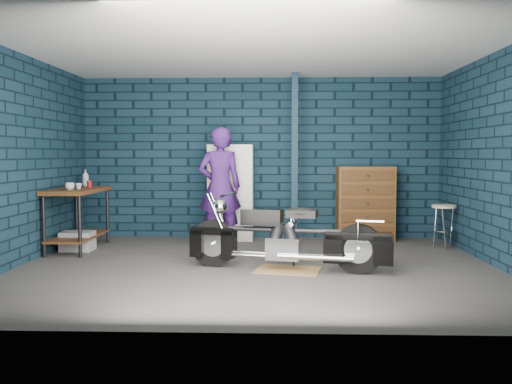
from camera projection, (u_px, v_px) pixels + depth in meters
ground at (256, 267)px, 6.77m from camera, size 6.00×6.00×0.00m
room_walls at (257, 117)px, 7.19m from camera, size 6.02×5.01×2.71m
support_post at (295, 158)px, 8.61m from camera, size 0.10×0.10×2.70m
workbench at (78, 219)px, 8.02m from camera, size 0.60×1.40×0.91m
drip_mat at (288, 270)px, 6.61m from camera, size 0.87×0.72×0.01m
motorcycle at (288, 232)px, 6.58m from camera, size 2.19×1.00×0.93m
person at (220, 187)px, 8.38m from camera, size 0.74×0.56×1.83m
storage_bin at (78, 241)px, 7.94m from camera, size 0.45×0.32×0.28m
locker at (231, 192)px, 8.96m from camera, size 0.73×0.52×1.57m
tool_chest at (365, 203)px, 8.90m from camera, size 0.91×0.51×1.21m
shop_stool at (444, 226)px, 8.15m from camera, size 0.44×0.44×0.66m
cup_a at (70, 186)px, 7.65m from camera, size 0.16×0.16×0.10m
cup_b at (79, 186)px, 7.84m from camera, size 0.11×0.11×0.09m
mug_red at (89, 184)px, 8.21m from camera, size 0.08×0.08×0.10m
bottle at (86, 178)px, 8.54m from camera, size 0.12×0.12×0.27m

